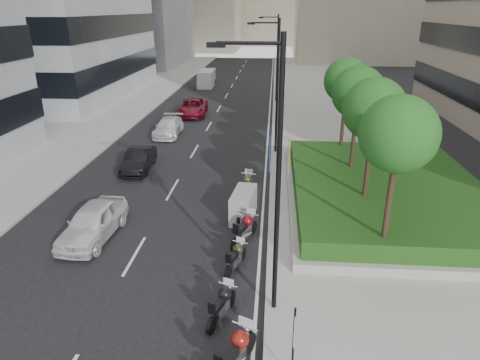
# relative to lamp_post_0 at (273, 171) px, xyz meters

# --- Properties ---
(ground) EXTENTS (160.00, 160.00, 0.00)m
(ground) POSITION_rel_lamp_post_0_xyz_m (-4.14, -1.00, -5.07)
(ground) COLOR black
(ground) RESTS_ON ground
(sidewalk_right) EXTENTS (10.00, 100.00, 0.15)m
(sidewalk_right) POSITION_rel_lamp_post_0_xyz_m (4.86, 29.00, -4.99)
(sidewalk_right) COLOR #9E9B93
(sidewalk_right) RESTS_ON ground
(sidewalk_left) EXTENTS (8.00, 100.00, 0.15)m
(sidewalk_left) POSITION_rel_lamp_post_0_xyz_m (-16.14, 29.00, -4.99)
(sidewalk_left) COLOR #9E9B93
(sidewalk_left) RESTS_ON ground
(lane_edge) EXTENTS (0.12, 100.00, 0.01)m
(lane_edge) POSITION_rel_lamp_post_0_xyz_m (-0.44, 29.00, -5.06)
(lane_edge) COLOR silver
(lane_edge) RESTS_ON ground
(lane_centre) EXTENTS (0.12, 100.00, 0.01)m
(lane_centre) POSITION_rel_lamp_post_0_xyz_m (-5.64, 29.00, -5.06)
(lane_centre) COLOR silver
(lane_centre) RESTS_ON ground
(planter) EXTENTS (10.00, 14.00, 0.40)m
(planter) POSITION_rel_lamp_post_0_xyz_m (5.86, 9.00, -4.72)
(planter) COLOR #A49F99
(planter) RESTS_ON sidewalk_right
(hedge) EXTENTS (9.40, 13.40, 0.80)m
(hedge) POSITION_rel_lamp_post_0_xyz_m (5.86, 9.00, -4.12)
(hedge) COLOR #134112
(hedge) RESTS_ON planter
(tree_0) EXTENTS (2.80, 2.80, 6.30)m
(tree_0) POSITION_rel_lamp_post_0_xyz_m (4.36, 3.00, 0.36)
(tree_0) COLOR #332319
(tree_0) RESTS_ON planter
(tree_1) EXTENTS (2.80, 2.80, 6.30)m
(tree_1) POSITION_rel_lamp_post_0_xyz_m (4.36, 7.00, 0.36)
(tree_1) COLOR #332319
(tree_1) RESTS_ON planter
(tree_2) EXTENTS (2.80, 2.80, 6.30)m
(tree_2) POSITION_rel_lamp_post_0_xyz_m (4.36, 11.00, 0.36)
(tree_2) COLOR #332319
(tree_2) RESTS_ON planter
(tree_3) EXTENTS (2.80, 2.80, 6.30)m
(tree_3) POSITION_rel_lamp_post_0_xyz_m (4.36, 15.00, 0.36)
(tree_3) COLOR #332319
(tree_3) RESTS_ON planter
(lamp_post_0) EXTENTS (2.34, 0.45, 9.00)m
(lamp_post_0) POSITION_rel_lamp_post_0_xyz_m (0.00, 0.00, 0.00)
(lamp_post_0) COLOR black
(lamp_post_0) RESTS_ON ground
(lamp_post_1) EXTENTS (2.34, 0.45, 9.00)m
(lamp_post_1) POSITION_rel_lamp_post_0_xyz_m (0.00, 17.00, 0.00)
(lamp_post_1) COLOR black
(lamp_post_1) RESTS_ON ground
(lamp_post_2) EXTENTS (2.34, 0.45, 9.00)m
(lamp_post_2) POSITION_rel_lamp_post_0_xyz_m (0.00, 35.00, 0.00)
(lamp_post_2) COLOR black
(lamp_post_2) RESTS_ON ground
(parking_sign) EXTENTS (0.06, 0.32, 2.50)m
(parking_sign) POSITION_rel_lamp_post_0_xyz_m (0.66, -3.00, -3.61)
(parking_sign) COLOR black
(parking_sign) RESTS_ON ground
(motorcycle_1) EXTENTS (1.19, 2.28, 1.21)m
(motorcycle_1) POSITION_rel_lamp_post_0_xyz_m (-0.91, -2.76, -4.42)
(motorcycle_1) COLOR black
(motorcycle_1) RESTS_ON ground
(motorcycle_2) EXTENTS (0.89, 1.99, 1.03)m
(motorcycle_2) POSITION_rel_lamp_post_0_xyz_m (-1.55, -0.54, -4.52)
(motorcycle_2) COLOR black
(motorcycle_2) RESTS_ON ground
(motorcycle_3) EXTENTS (0.83, 1.89, 0.98)m
(motorcycle_3) POSITION_rel_lamp_post_0_xyz_m (-1.36, 2.39, -4.54)
(motorcycle_3) COLOR black
(motorcycle_3) RESTS_ON ground
(motorcycle_4) EXTENTS (1.12, 2.20, 1.17)m
(motorcycle_4) POSITION_rel_lamp_post_0_xyz_m (-1.14, 4.49, -4.44)
(motorcycle_4) COLOR black
(motorcycle_4) RESTS_ON ground
(motorcycle_5) EXTENTS (1.23, 2.48, 1.43)m
(motorcycle_5) POSITION_rel_lamp_post_0_xyz_m (-1.37, 6.75, -4.35)
(motorcycle_5) COLOR black
(motorcycle_5) RESTS_ON ground
(motorcycle_6) EXTENTS (0.90, 2.44, 1.23)m
(motorcycle_6) POSITION_rel_lamp_post_0_xyz_m (-1.43, 9.16, -4.41)
(motorcycle_6) COLOR black
(motorcycle_6) RESTS_ON ground
(car_a) EXTENTS (2.11, 4.62, 1.54)m
(car_a) POSITION_rel_lamp_post_0_xyz_m (-7.88, 4.34, -4.30)
(car_a) COLOR white
(car_a) RESTS_ON ground
(car_b) EXTENTS (1.63, 4.19, 1.36)m
(car_b) POSITION_rel_lamp_post_0_xyz_m (-8.44, 12.94, -4.39)
(car_b) COLOR black
(car_b) RESTS_ON ground
(car_c) EXTENTS (2.02, 4.71, 1.35)m
(car_c) POSITION_rel_lamp_post_0_xyz_m (-8.45, 21.00, -4.39)
(car_c) COLOR silver
(car_c) RESTS_ON ground
(car_d) EXTENTS (2.91, 5.65, 1.52)m
(car_d) POSITION_rel_lamp_post_0_xyz_m (-7.76, 28.01, -4.30)
(car_d) COLOR maroon
(car_d) RESTS_ON ground
(delivery_van) EXTENTS (2.03, 4.97, 2.06)m
(delivery_van) POSITION_rel_lamp_post_0_xyz_m (-8.89, 44.02, -4.10)
(delivery_van) COLOR silver
(delivery_van) RESTS_ON ground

